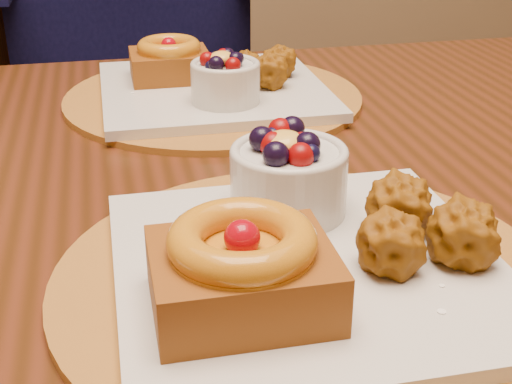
% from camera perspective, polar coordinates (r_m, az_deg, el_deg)
% --- Properties ---
extents(dining_table, '(1.60, 0.90, 0.76)m').
position_cam_1_polar(dining_table, '(0.76, -0.63, -3.35)').
color(dining_table, '#351B09').
rests_on(dining_table, ground).
extents(place_setting_near, '(0.38, 0.38, 0.09)m').
position_cam_1_polar(place_setting_near, '(0.53, 3.70, -4.44)').
color(place_setting_near, brown).
rests_on(place_setting_near, dining_table).
extents(place_setting_far, '(0.38, 0.38, 0.08)m').
position_cam_1_polar(place_setting_far, '(0.92, -3.55, 8.54)').
color(place_setting_far, brown).
rests_on(place_setting_far, dining_table).
extents(chair_far, '(0.62, 0.62, 1.01)m').
position_cam_1_polar(chair_far, '(1.52, -14.10, 6.26)').
color(chair_far, black).
rests_on(chair_far, ground).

